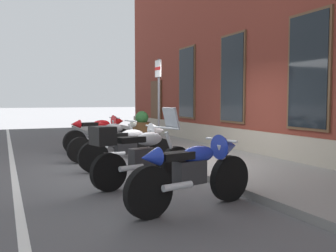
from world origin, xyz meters
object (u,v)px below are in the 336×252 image
Objects in this scene: parking_sign at (159,92)px; barrel_planter at (142,130)px; motorcycle_white_sport at (132,144)px; motorcycle_silver_touring at (139,154)px; motorcycle_blue_sport at (197,169)px; motorcycle_grey_naked at (111,141)px; motorcycle_red_sport at (101,132)px.

barrel_planter is (-1.66, 0.13, -1.12)m from parking_sign.
barrel_planter is at bearing 156.57° from motorcycle_white_sport.
motorcycle_silver_touring is 1.95× the size of barrel_planter.
motorcycle_silver_touring is 3.64m from parking_sign.
motorcycle_white_sport is 3.19m from motorcycle_blue_sport.
motorcycle_blue_sport reaches higher than motorcycle_white_sport.
motorcycle_blue_sport is at bearing -15.98° from parking_sign.
parking_sign is at bearing -4.34° from barrel_planter.
barrel_planter is (-4.72, 1.74, 0.01)m from motorcycle_silver_touring.
motorcycle_grey_naked is 1.03× the size of motorcycle_blue_sport.
motorcycle_white_sport is (1.35, 0.10, 0.06)m from motorcycle_grey_naked.
motorcycle_grey_naked is 2.28m from barrel_planter.
motorcycle_red_sport reaches higher than motorcycle_grey_naked.
motorcycle_grey_naked is at bearing 179.95° from motorcycle_blue_sport.
motorcycle_blue_sport is at bearing 10.18° from motorcycle_silver_touring.
motorcycle_red_sport is 0.95× the size of motorcycle_grey_naked.
motorcycle_red_sport is 0.84× the size of parking_sign.
motorcycle_silver_touring reaches higher than motorcycle_blue_sport.
motorcycle_red_sport is 2.92m from motorcycle_white_sport.
motorcycle_grey_naked is 2.07× the size of barrel_planter.
motorcycle_white_sport is 1.05× the size of motorcycle_blue_sport.
barrel_planter reaches higher than motorcycle_white_sport.
barrel_planter reaches higher than motorcycle_grey_naked.
barrel_planter reaches higher than motorcycle_blue_sport.
motorcycle_blue_sport is 0.85× the size of parking_sign.
motorcycle_silver_touring reaches higher than motorcycle_grey_naked.
motorcycle_white_sport is 3.39m from barrel_planter.
motorcycle_red_sport is at bearing 179.50° from motorcycle_white_sport.
parking_sign reaches higher than motorcycle_silver_touring.
motorcycle_grey_naked is at bearing 174.46° from motorcycle_silver_touring.
motorcycle_red_sport is 1.34m from barrel_planter.
parking_sign is (-3.06, 1.61, 1.13)m from motorcycle_silver_touring.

